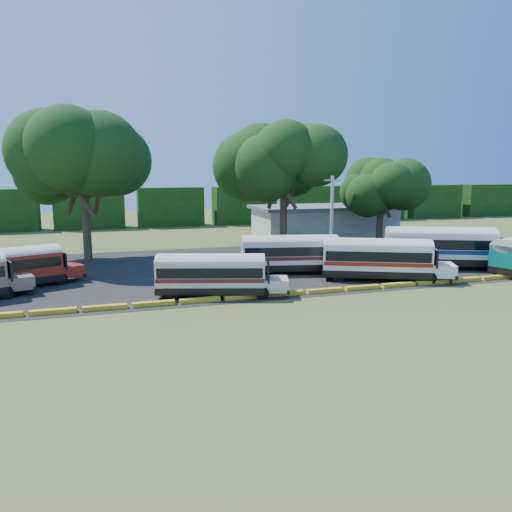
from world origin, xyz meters
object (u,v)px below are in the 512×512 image
object	(u,v)px
bus_cream_west	(214,272)
bus_white_red	(379,257)
bus_red	(8,266)
tree_west	(83,159)

from	to	relation	value
bus_cream_west	bus_white_red	xyz separation A→B (m)	(13.55, 1.17, 0.21)
bus_red	tree_west	distance (m)	14.43
tree_west	bus_white_red	bearing A→B (deg)	-36.17
tree_west	bus_cream_west	bearing A→B (deg)	-63.71
bus_red	bus_cream_west	xyz separation A→B (m)	(13.82, -6.46, -0.07)
bus_red	bus_white_red	world-z (taller)	bus_white_red
bus_red	bus_white_red	distance (m)	27.87
bus_white_red	bus_cream_west	bearing A→B (deg)	-150.40
bus_red	tree_west	world-z (taller)	tree_west
bus_cream_west	bus_white_red	distance (m)	13.60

